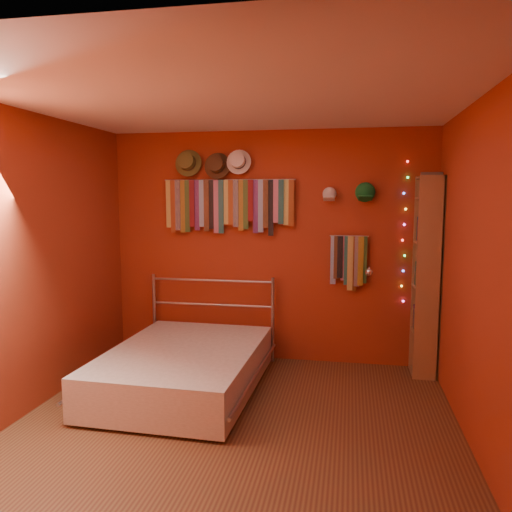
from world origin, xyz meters
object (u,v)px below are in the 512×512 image
Objects in this scene: bookshelf at (430,276)px; tie_rack at (227,204)px; bed at (184,368)px; reading_lamp at (369,272)px.

tie_rack is at bearing 175.80° from bookshelf.
bookshelf reaches higher than bed.
bed is (-0.17, -1.01, -1.50)m from tie_rack.
bookshelf is at bearing 21.98° from bed.
tie_rack is 0.75× the size of bed.
tie_rack is 0.72× the size of bookshelf.
tie_rack is 1.67m from reading_lamp.
tie_rack is 1.82m from bed.
reading_lamp is at bearing 27.48° from bed.
bed is (-2.28, -0.85, -0.80)m from bookshelf.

